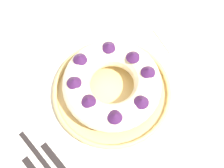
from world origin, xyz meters
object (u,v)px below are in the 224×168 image
object	(u,v)px
cake_knife	(44,146)
napkin	(180,32)
bundt_cake	(112,84)
serving_knife	(26,160)
serving_dish	(112,92)
fork	(28,142)

from	to	relation	value
cake_knife	napkin	distance (m)	0.49
bundt_cake	napkin	xyz separation A→B (m)	(0.27, 0.02, -0.06)
serving_knife	serving_dish	bearing A→B (deg)	-2.11
bundt_cake	serving_knife	distance (m)	0.27
serving_dish	serving_knife	bearing A→B (deg)	178.64
fork	napkin	world-z (taller)	fork
serving_knife	cake_knife	world-z (taller)	same
bundt_cake	cake_knife	xyz separation A→B (m)	(-0.21, 0.00, -0.06)
fork	serving_knife	size ratio (longest dim) A/B	0.94
napkin	fork	bearing A→B (deg)	177.51
serving_knife	bundt_cake	bearing A→B (deg)	-2.12
fork	napkin	size ratio (longest dim) A/B	1.61
serving_knife	cake_knife	bearing A→B (deg)	-2.23
bundt_cake	fork	world-z (taller)	bundt_cake
bundt_cake	serving_dish	bearing A→B (deg)	8.44
serving_dish	serving_knife	world-z (taller)	serving_dish
serving_dish	fork	size ratio (longest dim) A/B	1.44
serving_dish	napkin	bearing A→B (deg)	3.33
serving_dish	bundt_cake	bearing A→B (deg)	-171.56
bundt_cake	serving_knife	size ratio (longest dim) A/B	1.09
serving_knife	cake_knife	size ratio (longest dim) A/B	1.18
bundt_cake	serving_knife	bearing A→B (deg)	178.63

